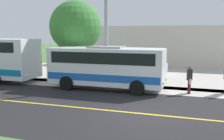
# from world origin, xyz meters

# --- Properties ---
(ground_plane) EXTENTS (120.00, 120.00, 0.00)m
(ground_plane) POSITION_xyz_m (0.00, 0.00, 0.00)
(ground_plane) COLOR #477238
(road_surface) EXTENTS (8.00, 100.00, 0.01)m
(road_surface) POSITION_xyz_m (0.00, 0.00, 0.00)
(road_surface) COLOR black
(road_surface) RESTS_ON ground
(sidewalk) EXTENTS (2.40, 100.00, 0.01)m
(sidewalk) POSITION_xyz_m (-5.20, 0.00, 0.00)
(sidewalk) COLOR #B2ADA3
(sidewalk) RESTS_ON ground
(parking_lot_surface) EXTENTS (14.00, 36.00, 0.01)m
(parking_lot_surface) POSITION_xyz_m (-12.40, 3.00, 0.00)
(parking_lot_surface) COLOR #B2ADA3
(parking_lot_surface) RESTS_ON ground
(road_centre_line) EXTENTS (0.16, 100.00, 0.00)m
(road_centre_line) POSITION_xyz_m (0.00, 0.00, 0.01)
(road_centre_line) COLOR gold
(road_centre_line) RESTS_ON ground
(shuttle_bus_front) EXTENTS (2.77, 7.51, 2.77)m
(shuttle_bus_front) POSITION_xyz_m (-4.56, -3.20, 1.53)
(shuttle_bus_front) COLOR white
(shuttle_bus_front) RESTS_ON ground
(pedestrian_waiting) EXTENTS (0.72, 0.34, 1.70)m
(pedestrian_waiting) POSITION_xyz_m (-4.69, 1.99, 0.91)
(pedestrian_waiting) COLOR #4C1919
(pedestrian_waiting) RESTS_ON ground
(street_light_pole) EXTENTS (1.97, 0.24, 7.30)m
(street_light_pole) POSITION_xyz_m (-4.87, -3.38, 4.05)
(street_light_pole) COLOR #9E9EA3
(street_light_pole) RESTS_ON ground
(parked_car_near) EXTENTS (2.02, 4.40, 1.45)m
(parked_car_near) POSITION_xyz_m (-11.55, -2.16, 0.69)
(parked_car_near) COLOR white
(parked_car_near) RESTS_ON ground
(tree_curbside) EXTENTS (4.05, 4.05, 6.13)m
(tree_curbside) POSITION_xyz_m (-7.40, -6.75, 4.09)
(tree_curbside) COLOR brown
(tree_curbside) RESTS_ON ground
(commercial_building) EXTENTS (10.00, 19.83, 4.38)m
(commercial_building) POSITION_xyz_m (-21.40, -1.26, 2.19)
(commercial_building) COLOR beige
(commercial_building) RESTS_ON ground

